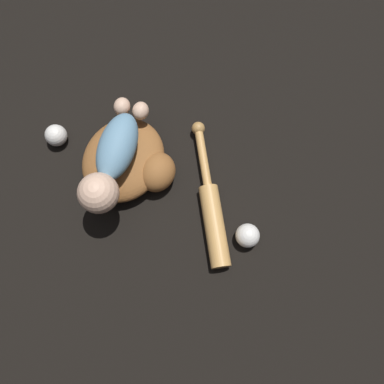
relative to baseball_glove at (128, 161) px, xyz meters
name	(u,v)px	position (x,y,z in m)	size (l,w,h in m)	color
ground_plane	(123,172)	(0.02, -0.02, -0.05)	(6.00, 6.00, 0.00)	black
baseball_glove	(128,161)	(0.00, 0.00, 0.00)	(0.29, 0.30, 0.10)	#935B2D
baby_figure	(111,160)	(0.05, -0.01, 0.10)	(0.38, 0.15, 0.11)	#6693B2
baseball_bat	(212,209)	(0.05, 0.30, -0.02)	(0.43, 0.27, 0.06)	tan
baseball	(248,236)	(0.09, 0.42, -0.02)	(0.07, 0.07, 0.07)	white
baseball_spare	(56,135)	(0.00, -0.26, -0.02)	(0.07, 0.07, 0.07)	white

